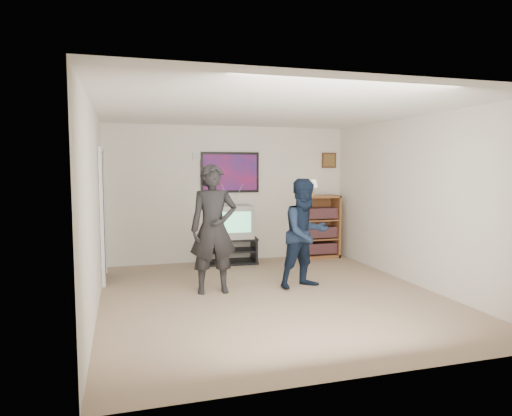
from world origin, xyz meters
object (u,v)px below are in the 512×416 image
bookshelf (319,226)px  media_stand (230,250)px  person_tall (213,229)px  person_short (306,233)px  crt_television (232,221)px

bookshelf → media_stand: bearing=-178.4°
media_stand → person_tall: (-0.66, -1.81, 0.66)m
bookshelf → person_short: size_ratio=0.76×
person_tall → media_stand: bearing=73.4°
media_stand → crt_television: (0.03, 0.00, 0.53)m
person_short → crt_television: bearing=95.1°
media_stand → crt_television: size_ratio=1.40×
media_stand → crt_television: 0.53m
media_stand → person_short: 2.11m
crt_television → person_tall: person_tall is taller
crt_television → person_short: 2.02m
media_stand → person_tall: 2.04m
media_stand → person_tall: size_ratio=0.54×
media_stand → bookshelf: bookshelf is taller
crt_television → person_short: size_ratio=0.44×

